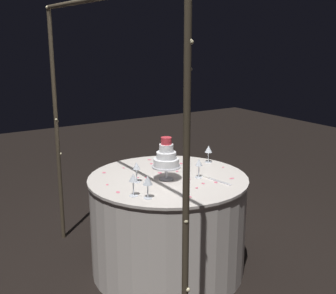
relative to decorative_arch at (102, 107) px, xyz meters
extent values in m
plane|color=black|center=(0.00, -0.53, -1.38)|extent=(12.00, 12.00, 0.00)
cylinder|color=#473D2D|center=(-1.00, 0.00, -0.34)|extent=(0.04, 0.04, 2.08)
cylinder|color=#473D2D|center=(1.00, 0.00, -0.34)|extent=(0.04, 0.04, 2.08)
sphere|color=#F9EAB2|center=(-1.01, -0.01, 0.44)|extent=(0.02, 0.02, 0.02)
sphere|color=#F9EAB2|center=(1.01, -0.01, -0.02)|extent=(0.02, 0.02, 0.02)
sphere|color=#F9EAB2|center=(-1.02, -0.01, -0.85)|extent=(0.02, 0.02, 0.02)
sphere|color=#F9EAB2|center=(1.01, 0.00, -0.30)|extent=(0.02, 0.02, 0.02)
sphere|color=#F9EAB2|center=(-1.01, -0.01, 0.44)|extent=(0.02, 0.02, 0.02)
sphere|color=#F9EAB2|center=(1.01, -0.01, -0.26)|extent=(0.02, 0.02, 0.02)
sphere|color=#F9EAB2|center=(-1.01, 0.01, -0.45)|extent=(0.02, 0.02, 0.02)
sphere|color=#F9EAB2|center=(0.99, 0.00, -0.24)|extent=(0.02, 0.02, 0.02)
sphere|color=#F9EAB2|center=(0.30, -0.01, 0.70)|extent=(0.02, 0.02, 0.02)
sphere|color=#F9EAB2|center=(-0.99, -0.02, 0.31)|extent=(0.02, 0.02, 0.02)
sphere|color=#F9EAB2|center=(1.00, -0.02, -0.56)|extent=(0.02, 0.02, 0.02)
sphere|color=#F9EAB2|center=(0.66, -0.01, 0.70)|extent=(0.02, 0.02, 0.02)
sphere|color=#F9EAB2|center=(1.02, 0.00, -0.12)|extent=(0.02, 0.02, 0.02)
sphere|color=#F9EAB2|center=(0.99, 0.02, 0.70)|extent=(0.02, 0.02, 0.02)
cylinder|color=silver|center=(0.00, -0.53, -1.00)|extent=(1.22, 1.22, 0.77)
cylinder|color=silver|center=(0.00, -0.53, -0.61)|extent=(1.25, 1.25, 0.02)
cylinder|color=silver|center=(-0.04, -0.49, -0.59)|extent=(0.11, 0.11, 0.01)
cylinder|color=silver|center=(-0.04, -0.49, -0.54)|extent=(0.02, 0.02, 0.09)
cylinder|color=silver|center=(-0.04, -0.49, -0.49)|extent=(0.22, 0.22, 0.01)
cylinder|color=white|center=(-0.04, -0.49, -0.46)|extent=(0.19, 0.19, 0.06)
cylinder|color=white|center=(-0.04, -0.49, -0.40)|extent=(0.15, 0.15, 0.05)
cylinder|color=white|center=(-0.04, -0.49, -0.35)|extent=(0.11, 0.11, 0.06)
cylinder|color=#CC333D|center=(-0.04, -0.49, -0.29)|extent=(0.08, 0.08, 0.05)
cylinder|color=silver|center=(0.02, -0.27, -0.59)|extent=(0.06, 0.06, 0.00)
cylinder|color=silver|center=(0.02, -0.27, -0.54)|extent=(0.01, 0.01, 0.10)
cone|color=silver|center=(0.02, -0.27, -0.47)|extent=(0.06, 0.06, 0.05)
cylinder|color=silver|center=(-0.31, -0.18, -0.59)|extent=(0.06, 0.06, 0.00)
cylinder|color=silver|center=(-0.31, -0.18, -0.54)|extent=(0.01, 0.01, 0.09)
cone|color=silver|center=(-0.31, -0.18, -0.47)|extent=(0.07, 0.07, 0.06)
cylinder|color=silver|center=(-0.14, -0.73, -0.59)|extent=(0.06, 0.06, 0.00)
cylinder|color=silver|center=(-0.14, -0.73, -0.54)|extent=(0.01, 0.01, 0.09)
cone|color=silver|center=(-0.14, -0.73, -0.47)|extent=(0.05, 0.05, 0.06)
cylinder|color=silver|center=(0.15, -1.05, -0.59)|extent=(0.06, 0.06, 0.00)
cylinder|color=silver|center=(0.15, -1.05, -0.55)|extent=(0.01, 0.01, 0.09)
cone|color=silver|center=(0.15, -1.05, -0.48)|extent=(0.06, 0.06, 0.06)
cylinder|color=silver|center=(-0.22, -0.12, -0.59)|extent=(0.06, 0.06, 0.00)
cylinder|color=silver|center=(-0.22, -0.12, -0.54)|extent=(0.01, 0.01, 0.10)
cone|color=silver|center=(-0.22, -0.12, -0.46)|extent=(0.06, 0.06, 0.05)
cube|color=silver|center=(-0.31, -0.80, -0.59)|extent=(0.22, 0.06, 0.01)
cube|color=white|center=(-0.17, -0.77, -0.59)|extent=(0.09, 0.04, 0.01)
ellipsoid|color=#EA6B84|center=(0.09, -0.06, -0.59)|extent=(0.03, 0.03, 0.00)
ellipsoid|color=#EA6B84|center=(-0.04, -1.06, -0.59)|extent=(0.03, 0.03, 0.00)
ellipsoid|color=#EA6B84|center=(-0.44, -0.43, -0.59)|extent=(0.03, 0.03, 0.00)
ellipsoid|color=#EA6B84|center=(0.37, -0.16, -0.59)|extent=(0.04, 0.03, 0.00)
ellipsoid|color=#EA6B84|center=(0.11, -0.33, -0.59)|extent=(0.04, 0.03, 0.00)
ellipsoid|color=#EA6B84|center=(0.08, -0.38, -0.59)|extent=(0.03, 0.03, 0.00)
ellipsoid|color=#EA6B84|center=(-0.33, -0.49, -0.59)|extent=(0.04, 0.04, 0.00)
ellipsoid|color=#EA6B84|center=(0.25, -0.82, -0.59)|extent=(0.04, 0.04, 0.00)
ellipsoid|color=#EA6B84|center=(-0.30, -0.93, -0.59)|extent=(0.04, 0.05, 0.00)
ellipsoid|color=#EA6B84|center=(0.08, -0.67, -0.59)|extent=(0.04, 0.04, 0.00)
ellipsoid|color=#EA6B84|center=(-0.27, -0.67, -0.59)|extent=(0.03, 0.02, 0.00)
ellipsoid|color=#EA6B84|center=(-0.10, -0.06, -0.59)|extent=(0.04, 0.03, 0.00)
ellipsoid|color=#EA6B84|center=(0.49, -0.65, -0.59)|extent=(0.05, 0.04, 0.00)
ellipsoid|color=#EA6B84|center=(0.08, -0.76, -0.59)|extent=(0.04, 0.04, 0.00)
ellipsoid|color=#EA6B84|center=(-0.14, -0.63, -0.59)|extent=(0.03, 0.04, 0.00)
ellipsoid|color=#EA6B84|center=(-0.30, -0.77, -0.59)|extent=(0.04, 0.03, 0.00)
ellipsoid|color=#EA6B84|center=(0.40, -0.35, -0.59)|extent=(0.03, 0.03, 0.00)
ellipsoid|color=#EA6B84|center=(0.38, -0.61, -0.59)|extent=(0.04, 0.04, 0.00)
ellipsoid|color=#EA6B84|center=(-0.32, -0.57, -0.59)|extent=(0.03, 0.03, 0.00)
ellipsoid|color=#EA6B84|center=(0.12, -0.54, -0.59)|extent=(0.05, 0.04, 0.00)
camera|label=1|loc=(-2.66, 1.17, 0.46)|focal=45.74mm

